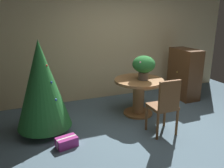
{
  "coord_description": "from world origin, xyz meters",
  "views": [
    {
      "loc": [
        -2.18,
        -3.0,
        2.01
      ],
      "look_at": [
        -0.81,
        0.42,
        0.88
      ],
      "focal_mm": 37.87,
      "sensor_mm": 36.0,
      "label": 1
    }
  ],
  "objects_px": {
    "round_dining_table": "(139,91)",
    "holiday_tree": "(42,85)",
    "flower_vase": "(144,65)",
    "wooden_chair_near": "(165,104)",
    "gift_box_purple": "(67,142)",
    "wooden_cabinet": "(184,74)"
  },
  "relations": [
    {
      "from": "flower_vase",
      "to": "wooden_chair_near",
      "type": "distance_m",
      "value": 0.99
    },
    {
      "from": "flower_vase",
      "to": "gift_box_purple",
      "type": "height_order",
      "value": "flower_vase"
    },
    {
      "from": "round_dining_table",
      "to": "gift_box_purple",
      "type": "relative_size",
      "value": 2.75
    },
    {
      "from": "gift_box_purple",
      "to": "holiday_tree",
      "type": "bearing_deg",
      "value": 111.66
    },
    {
      "from": "flower_vase",
      "to": "holiday_tree",
      "type": "xyz_separation_m",
      "value": [
        -1.91,
        -0.02,
        -0.17
      ]
    },
    {
      "from": "round_dining_table",
      "to": "flower_vase",
      "type": "xyz_separation_m",
      "value": [
        0.06,
        -0.05,
        0.54
      ]
    },
    {
      "from": "wooden_cabinet",
      "to": "round_dining_table",
      "type": "bearing_deg",
      "value": -162.17
    },
    {
      "from": "flower_vase",
      "to": "gift_box_purple",
      "type": "distance_m",
      "value": 2.02
    },
    {
      "from": "wooden_cabinet",
      "to": "flower_vase",
      "type": "bearing_deg",
      "value": -159.64
    },
    {
      "from": "round_dining_table",
      "to": "wooden_cabinet",
      "type": "bearing_deg",
      "value": 17.83
    },
    {
      "from": "round_dining_table",
      "to": "holiday_tree",
      "type": "height_order",
      "value": "holiday_tree"
    },
    {
      "from": "flower_vase",
      "to": "wooden_cabinet",
      "type": "height_order",
      "value": "flower_vase"
    },
    {
      "from": "holiday_tree",
      "to": "flower_vase",
      "type": "bearing_deg",
      "value": 0.53
    },
    {
      "from": "flower_vase",
      "to": "wooden_chair_near",
      "type": "xyz_separation_m",
      "value": [
        -0.06,
        -0.87,
        -0.47
      ]
    },
    {
      "from": "round_dining_table",
      "to": "flower_vase",
      "type": "distance_m",
      "value": 0.54
    },
    {
      "from": "wooden_cabinet",
      "to": "wooden_chair_near",
      "type": "bearing_deg",
      "value": -136.66
    },
    {
      "from": "round_dining_table",
      "to": "gift_box_purple",
      "type": "bearing_deg",
      "value": -156.81
    },
    {
      "from": "holiday_tree",
      "to": "gift_box_purple",
      "type": "relative_size",
      "value": 4.54
    },
    {
      "from": "round_dining_table",
      "to": "holiday_tree",
      "type": "xyz_separation_m",
      "value": [
        -1.85,
        -0.07,
        0.37
      ]
    },
    {
      "from": "wooden_chair_near",
      "to": "gift_box_purple",
      "type": "distance_m",
      "value": 1.69
    },
    {
      "from": "holiday_tree",
      "to": "round_dining_table",
      "type": "bearing_deg",
      "value": 2.08
    },
    {
      "from": "wooden_cabinet",
      "to": "holiday_tree",
      "type": "bearing_deg",
      "value": -170.76
    }
  ]
}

